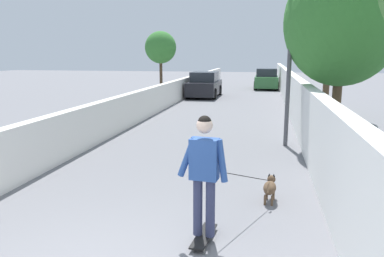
% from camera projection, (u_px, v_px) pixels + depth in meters
% --- Properties ---
extents(ground_plane, '(80.00, 80.00, 0.00)m').
position_uv_depth(ground_plane, '(225.00, 110.00, 17.69)').
color(ground_plane, slate).
extents(wall_left, '(48.00, 0.30, 1.18)m').
position_uv_depth(wall_left, '(151.00, 101.00, 16.23)').
color(wall_left, silver).
rests_on(wall_left, ground).
extents(fence_right, '(48.00, 0.30, 1.72)m').
position_uv_depth(fence_right, '(295.00, 98.00, 15.02)').
color(fence_right, white).
rests_on(fence_right, ground).
extents(tree_right_near, '(2.30, 2.30, 4.70)m').
position_uv_depth(tree_right_near, '(330.00, 35.00, 15.25)').
color(tree_right_near, brown).
rests_on(tree_right_near, ground).
extents(tree_right_mid, '(3.09, 3.09, 5.19)m').
position_uv_depth(tree_right_mid, '(342.00, 22.00, 10.04)').
color(tree_right_mid, brown).
rests_on(tree_right_mid, ground).
extents(tree_left_distant, '(1.90, 1.90, 3.98)m').
position_uv_depth(tree_left_distant, '(161.00, 48.00, 22.79)').
color(tree_left_distant, '#473523').
rests_on(tree_left_distant, ground).
extents(lamp_post, '(0.36, 0.36, 4.55)m').
position_uv_depth(lamp_post, '(291.00, 35.00, 10.18)').
color(lamp_post, '#4C4C51').
rests_on(lamp_post, ground).
extents(skateboard, '(0.82, 0.28, 0.08)m').
position_uv_depth(skateboard, '(204.00, 236.00, 5.26)').
color(skateboard, black).
rests_on(skateboard, ground).
extents(person_skateboarder, '(0.26, 0.72, 1.70)m').
position_uv_depth(person_skateboarder, '(204.00, 167.00, 5.07)').
color(person_skateboarder, '#333859').
rests_on(person_skateboarder, skateboard).
extents(dog, '(1.96, 1.05, 1.06)m').
position_uv_depth(dog, '(270.00, 187.00, 6.62)').
color(dog, brown).
rests_on(dog, ground).
extents(car_near, '(3.96, 1.80, 1.54)m').
position_uv_depth(car_near, '(204.00, 85.00, 23.14)').
color(car_near, black).
rests_on(car_near, ground).
extents(car_far, '(4.02, 1.80, 1.54)m').
position_uv_depth(car_far, '(266.00, 79.00, 28.69)').
color(car_far, '#336B38').
rests_on(car_far, ground).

